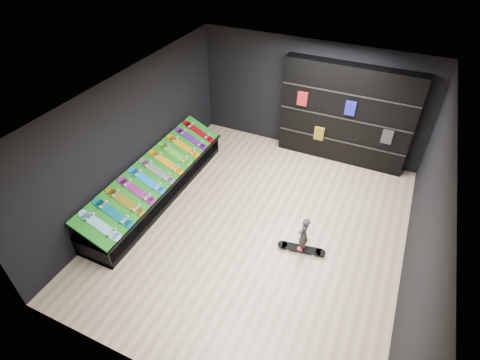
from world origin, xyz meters
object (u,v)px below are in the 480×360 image
at_px(display_rack, 158,187).
at_px(floor_skateboard, 301,250).
at_px(child, 303,240).
at_px(back_shelving, 345,115).

height_order(display_rack, floor_skateboard, display_rack).
distance_m(floor_skateboard, child, 0.29).
height_order(floor_skateboard, child, child).
xyz_separation_m(back_shelving, child, (0.09, -3.58, -0.98)).
xyz_separation_m(display_rack, child, (3.63, -0.26, 0.08)).
height_order(display_rack, back_shelving, back_shelving).
distance_m(display_rack, child, 3.64).
bearing_deg(child, display_rack, -82.95).
relative_size(back_shelving, child, 6.73).
bearing_deg(display_rack, floor_skateboard, -4.02).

